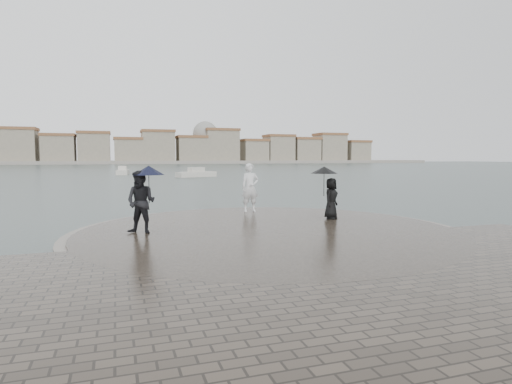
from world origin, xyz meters
name	(u,v)px	position (x,y,z in m)	size (l,w,h in m)	color
ground	(317,267)	(0.00, 0.00, 0.00)	(400.00, 400.00, 0.00)	#2B3835
kerb_ring	(269,235)	(0.00, 3.50, 0.16)	(12.50, 12.50, 0.32)	gray
quay_tip	(269,235)	(0.00, 3.50, 0.18)	(11.90, 11.90, 0.36)	#2D261E
statue	(250,188)	(0.75, 7.88, 1.38)	(0.74, 0.49, 2.04)	silver
visitor_left	(142,197)	(-3.87, 4.00, 1.47)	(1.31, 1.13, 2.04)	black
visitor_right	(329,189)	(2.90, 4.95, 1.47)	(1.20, 1.04, 1.95)	black
far_skyline	(111,149)	(-6.29, 160.71, 5.61)	(260.00, 20.00, 37.00)	gray
boats	(112,176)	(-5.05, 45.54, 0.38)	(28.06, 33.18, 1.50)	beige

